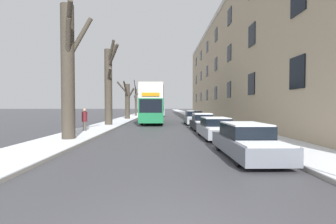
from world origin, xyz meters
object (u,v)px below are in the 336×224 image
(bare_tree_left_3, at_px, (136,100))
(parked_car_3, at_px, (194,118))
(double_decker_bus, at_px, (153,102))
(parked_car_2, at_px, (202,122))
(bare_tree_left_1, at_px, (109,84))
(pedestrian_left_sidewalk, at_px, (85,119))
(bare_tree_left_0, at_px, (68,69))
(oncoming_van, at_px, (159,110))
(parked_car_1, at_px, (216,128))
(bare_tree_left_2, at_px, (127,100))
(parked_car_0, at_px, (246,141))

(bare_tree_left_3, distance_m, parked_car_3, 21.31)
(double_decker_bus, xyz_separation_m, parked_car_2, (4.61, -8.23, -1.86))
(bare_tree_left_1, xyz_separation_m, pedestrian_left_sidewalk, (-0.49, -5.63, -3.26))
(bare_tree_left_0, relative_size, bare_tree_left_3, 1.12)
(bare_tree_left_0, xyz_separation_m, bare_tree_left_3, (0.08, 31.08, -1.04))
(bare_tree_left_3, xyz_separation_m, oncoming_van, (4.51, 0.06, -1.99))
(parked_car_2, distance_m, pedestrian_left_sidewalk, 9.60)
(bare_tree_left_0, relative_size, oncoming_van, 1.43)
(pedestrian_left_sidewalk, bearing_deg, parked_car_1, 42.44)
(bare_tree_left_0, height_order, bare_tree_left_3, bare_tree_left_0)
(bare_tree_left_1, xyz_separation_m, oncoming_van, (4.66, 21.37, -3.12))
(bare_tree_left_3, relative_size, double_decker_bus, 0.64)
(double_decker_bus, bearing_deg, bare_tree_left_1, -132.83)
(bare_tree_left_2, bearing_deg, oncoming_van, 67.26)
(parked_car_1, height_order, parked_car_3, parked_car_3)
(bare_tree_left_2, bearing_deg, pedestrian_left_sidewalk, -92.21)
(bare_tree_left_1, relative_size, oncoming_van, 1.59)
(double_decker_bus, distance_m, pedestrian_left_sidewalk, 11.40)
(parked_car_1, distance_m, oncoming_van, 30.29)
(parked_car_2, relative_size, oncoming_van, 0.73)
(bare_tree_left_0, height_order, oncoming_van, bare_tree_left_0)
(double_decker_bus, xyz_separation_m, parked_car_1, (4.61, -13.23, -1.89))
(parked_car_1, bearing_deg, double_decker_bus, 109.20)
(bare_tree_left_0, xyz_separation_m, parked_car_3, (8.81, 11.80, -3.49))
(parked_car_3, distance_m, pedestrian_left_sidewalk, 12.11)
(bare_tree_left_3, bearing_deg, parked_car_0, -76.07)
(bare_tree_left_3, height_order, oncoming_van, bare_tree_left_3)
(parked_car_3, bearing_deg, parked_car_2, -90.00)
(bare_tree_left_0, distance_m, bare_tree_left_1, 9.77)
(bare_tree_left_1, height_order, bare_tree_left_3, bare_tree_left_1)
(bare_tree_left_3, xyz_separation_m, parked_car_2, (8.74, -24.93, -2.50))
(parked_car_1, bearing_deg, pedestrian_left_sidewalk, 162.33)
(parked_car_2, bearing_deg, parked_car_3, 90.00)
(bare_tree_left_1, relative_size, parked_car_0, 1.91)
(oncoming_van, bearing_deg, bare_tree_left_1, -102.30)
(bare_tree_left_1, distance_m, parked_car_1, 12.91)
(bare_tree_left_1, distance_m, double_decker_bus, 6.53)
(bare_tree_left_3, xyz_separation_m, parked_car_3, (8.74, -19.28, -2.46))
(parked_car_2, bearing_deg, double_decker_bus, 119.24)
(bare_tree_left_1, bearing_deg, bare_tree_left_0, -89.58)
(bare_tree_left_2, bearing_deg, bare_tree_left_0, -90.18)
(bare_tree_left_2, relative_size, parked_car_2, 1.42)
(bare_tree_left_0, distance_m, bare_tree_left_2, 20.39)
(bare_tree_left_1, bearing_deg, pedestrian_left_sidewalk, -94.97)
(oncoming_van, relative_size, pedestrian_left_sidewalk, 2.94)
(bare_tree_left_1, xyz_separation_m, bare_tree_left_3, (0.15, 21.31, -1.12))
(parked_car_2, height_order, parked_car_3, parked_car_3)
(bare_tree_left_1, height_order, pedestrian_left_sidewalk, bare_tree_left_1)
(double_decker_bus, bearing_deg, bare_tree_left_2, 124.77)
(oncoming_van, xyz_separation_m, pedestrian_left_sidewalk, (-5.15, -27.00, -0.14))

